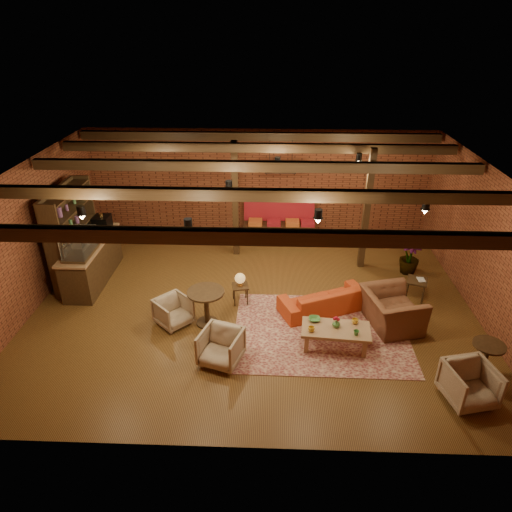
{
  "coord_description": "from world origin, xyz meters",
  "views": [
    {
      "loc": [
        0.39,
        -8.9,
        5.97
      ],
      "look_at": [
        0.05,
        0.2,
        1.18
      ],
      "focal_mm": 32.0,
      "sensor_mm": 36.0,
      "label": 1
    }
  ],
  "objects_px": {
    "armchair_b": "(221,346)",
    "armchair_far": "(470,383)",
    "round_table_left": "(206,302)",
    "plant_tall": "(415,224)",
    "sofa": "(324,299)",
    "side_table_book": "(417,281)",
    "round_table_right": "(487,354)",
    "side_table_lamp": "(240,281)",
    "coffee_table": "(335,330)",
    "armchair_a": "(173,310)",
    "armchair_right": "(393,305)"
  },
  "relations": [
    {
      "from": "side_table_book",
      "to": "plant_tall",
      "type": "bearing_deg",
      "value": 83.18
    },
    {
      "from": "armchair_a",
      "to": "side_table_lamp",
      "type": "bearing_deg",
      "value": -12.68
    },
    {
      "from": "armchair_right",
      "to": "round_table_right",
      "type": "relative_size",
      "value": 1.82
    },
    {
      "from": "armchair_b",
      "to": "armchair_far",
      "type": "bearing_deg",
      "value": 7.33
    },
    {
      "from": "coffee_table",
      "to": "side_table_lamp",
      "type": "bearing_deg",
      "value": 142.01
    },
    {
      "from": "round_table_left",
      "to": "plant_tall",
      "type": "distance_m",
      "value": 5.6
    },
    {
      "from": "sofa",
      "to": "round_table_left",
      "type": "height_order",
      "value": "round_table_left"
    },
    {
      "from": "round_table_left",
      "to": "armchair_far",
      "type": "bearing_deg",
      "value": -23.26
    },
    {
      "from": "round_table_right",
      "to": "plant_tall",
      "type": "height_order",
      "value": "plant_tall"
    },
    {
      "from": "coffee_table",
      "to": "armchair_right",
      "type": "distance_m",
      "value": 1.52
    },
    {
      "from": "armchair_right",
      "to": "armchair_far",
      "type": "height_order",
      "value": "armchair_right"
    },
    {
      "from": "coffee_table",
      "to": "armchair_b",
      "type": "height_order",
      "value": "armchair_b"
    },
    {
      "from": "armchair_right",
      "to": "plant_tall",
      "type": "xyz_separation_m",
      "value": [
        0.99,
        2.37,
        0.84
      ]
    },
    {
      "from": "sofa",
      "to": "armchair_a",
      "type": "distance_m",
      "value": 3.37
    },
    {
      "from": "round_table_left",
      "to": "round_table_right",
      "type": "relative_size",
      "value": 1.22
    },
    {
      "from": "plant_tall",
      "to": "side_table_lamp",
      "type": "bearing_deg",
      "value": -159.83
    },
    {
      "from": "side_table_book",
      "to": "plant_tall",
      "type": "relative_size",
      "value": 0.21
    },
    {
      "from": "round_table_left",
      "to": "armchair_a",
      "type": "distance_m",
      "value": 0.75
    },
    {
      "from": "armchair_a",
      "to": "armchair_far",
      "type": "distance_m",
      "value": 5.92
    },
    {
      "from": "armchair_right",
      "to": "armchair_far",
      "type": "distance_m",
      "value": 2.33
    },
    {
      "from": "sofa",
      "to": "side_table_book",
      "type": "relative_size",
      "value": 3.44
    },
    {
      "from": "armchair_b",
      "to": "armchair_right",
      "type": "bearing_deg",
      "value": 38.6
    },
    {
      "from": "armchair_a",
      "to": "armchair_b",
      "type": "xyz_separation_m",
      "value": [
        1.16,
        -1.2,
        0.04
      ]
    },
    {
      "from": "round_table_left",
      "to": "armchair_b",
      "type": "relative_size",
      "value": 1.08
    },
    {
      "from": "round_table_left",
      "to": "armchair_b",
      "type": "height_order",
      "value": "round_table_left"
    },
    {
      "from": "side_table_lamp",
      "to": "sofa",
      "type": "bearing_deg",
      "value": -7.52
    },
    {
      "from": "armchair_right",
      "to": "armchair_b",
      "type": "bearing_deg",
      "value": 96.22
    },
    {
      "from": "armchair_b",
      "to": "armchair_right",
      "type": "xyz_separation_m",
      "value": [
        3.54,
        1.31,
        0.16
      ]
    },
    {
      "from": "round_table_left",
      "to": "round_table_right",
      "type": "xyz_separation_m",
      "value": [
        5.38,
        -1.37,
        -0.11
      ]
    },
    {
      "from": "side_table_lamp",
      "to": "armchair_a",
      "type": "bearing_deg",
      "value": -146.86
    },
    {
      "from": "armchair_right",
      "to": "round_table_right",
      "type": "height_order",
      "value": "armchair_right"
    },
    {
      "from": "armchair_far",
      "to": "round_table_left",
      "type": "bearing_deg",
      "value": 143.39
    },
    {
      "from": "coffee_table",
      "to": "side_table_lamp",
      "type": "height_order",
      "value": "side_table_lamp"
    },
    {
      "from": "armchair_b",
      "to": "round_table_right",
      "type": "bearing_deg",
      "value": 16.6
    },
    {
      "from": "armchair_a",
      "to": "armchair_far",
      "type": "xyz_separation_m",
      "value": [
        5.55,
        -2.05,
        0.06
      ]
    },
    {
      "from": "armchair_a",
      "to": "side_table_book",
      "type": "relative_size",
      "value": 1.19
    },
    {
      "from": "sofa",
      "to": "plant_tall",
      "type": "distance_m",
      "value": 3.19
    },
    {
      "from": "round_table_right",
      "to": "coffee_table",
      "type": "bearing_deg",
      "value": 165.95
    },
    {
      "from": "side_table_lamp",
      "to": "armchair_right",
      "type": "distance_m",
      "value": 3.4
    },
    {
      "from": "round_table_left",
      "to": "side_table_book",
      "type": "relative_size",
      "value": 1.42
    },
    {
      "from": "round_table_right",
      "to": "armchair_far",
      "type": "distance_m",
      "value": 0.9
    },
    {
      "from": "side_table_book",
      "to": "round_table_right",
      "type": "height_order",
      "value": "round_table_right"
    },
    {
      "from": "side_table_lamp",
      "to": "plant_tall",
      "type": "bearing_deg",
      "value": 20.17
    },
    {
      "from": "sofa",
      "to": "armchair_far",
      "type": "distance_m",
      "value": 3.52
    },
    {
      "from": "armchair_a",
      "to": "round_table_right",
      "type": "bearing_deg",
      "value": -58.22
    },
    {
      "from": "round_table_left",
      "to": "plant_tall",
      "type": "xyz_separation_m",
      "value": [
        4.96,
        2.45,
        0.82
      ]
    },
    {
      "from": "sofa",
      "to": "armchair_b",
      "type": "xyz_separation_m",
      "value": [
        -2.14,
        -1.85,
        0.09
      ]
    },
    {
      "from": "coffee_table",
      "to": "round_table_right",
      "type": "relative_size",
      "value": 2.08
    },
    {
      "from": "armchair_b",
      "to": "armchair_far",
      "type": "relative_size",
      "value": 0.96
    },
    {
      "from": "sofa",
      "to": "coffee_table",
      "type": "height_order",
      "value": "coffee_table"
    }
  ]
}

